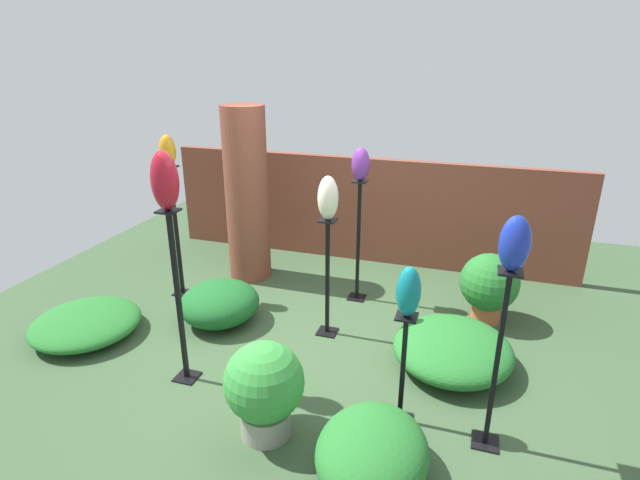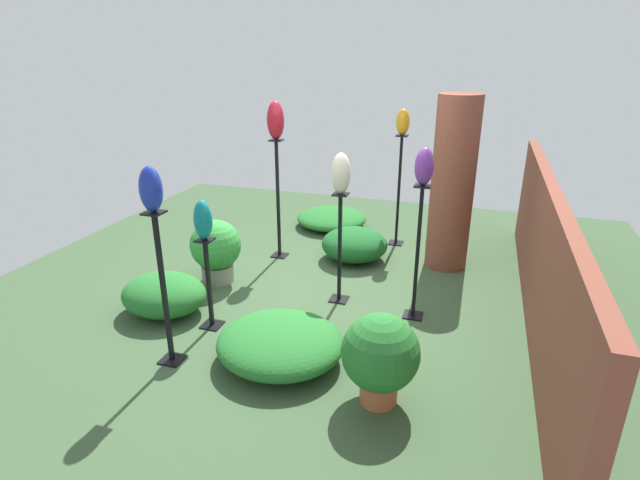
{
  "view_description": "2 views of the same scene",
  "coord_description": "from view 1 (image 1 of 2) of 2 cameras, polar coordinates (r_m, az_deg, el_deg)",
  "views": [
    {
      "loc": [
        1.41,
        -4.14,
        2.79
      ],
      "look_at": [
        -0.02,
        0.29,
        1.0
      ],
      "focal_mm": 28.0,
      "sensor_mm": 36.0,
      "label": 1
    },
    {
      "loc": [
        4.95,
        1.56,
        2.69
      ],
      "look_at": [
        0.2,
        0.02,
        0.75
      ],
      "focal_mm": 28.0,
      "sensor_mm": 36.0,
      "label": 2
    }
  ],
  "objects": [
    {
      "name": "pedestal_cobalt",
      "position": [
        3.87,
        19.44,
        -13.76
      ],
      "size": [
        0.2,
        0.2,
        1.43
      ],
      "color": "black",
      "rests_on": "ground"
    },
    {
      "name": "foliage_bed_rear",
      "position": [
        5.78,
        -25.18,
        -8.59
      ],
      "size": [
        1.09,
        1.1,
        0.26
      ],
      "primitive_type": "ellipsoid",
      "color": "#236B28",
      "rests_on": "ground"
    },
    {
      "name": "potted_plant_back_center",
      "position": [
        5.65,
        18.77,
        -4.82
      ],
      "size": [
        0.62,
        0.62,
        0.77
      ],
      "color": "#B25B38",
      "rests_on": "ground"
    },
    {
      "name": "pedestal_amber",
      "position": [
        6.06,
        -16.02,
        0.3
      ],
      "size": [
        0.2,
        0.2,
        1.58
      ],
      "color": "black",
      "rests_on": "ground"
    },
    {
      "name": "pedestal_ruby",
      "position": [
        4.47,
        -15.82,
        -7.18
      ],
      "size": [
        0.2,
        0.2,
        1.59
      ],
      "color": "black",
      "rests_on": "ground"
    },
    {
      "name": "art_vase_violet",
      "position": [
        5.47,
        4.66,
        8.65
      ],
      "size": [
        0.2,
        0.19,
        0.37
      ],
      "primitive_type": "ellipsoid",
      "color": "#6B2D8C",
      "rests_on": "pedestal_violet"
    },
    {
      "name": "brick_wall_back",
      "position": [
        6.88,
        5.27,
        3.41
      ],
      "size": [
        5.6,
        0.12,
        1.44
      ],
      "primitive_type": "cube",
      "color": "brown",
      "rests_on": "ground"
    },
    {
      "name": "potted_plant_near_pillar",
      "position": [
        3.91,
        -6.39,
        -16.34
      ],
      "size": [
        0.61,
        0.61,
        0.78
      ],
      "color": "gray",
      "rests_on": "ground"
    },
    {
      "name": "art_vase_ruby",
      "position": [
        4.08,
        -17.32,
        6.49
      ],
      "size": [
        0.22,
        0.22,
        0.48
      ],
      "primitive_type": "ellipsoid",
      "color": "maroon",
      "rests_on": "pedestal_ruby"
    },
    {
      "name": "art_vase_amber",
      "position": [
        5.79,
        -17.03,
        9.75
      ],
      "size": [
        0.18,
        0.18,
        0.35
      ],
      "primitive_type": "ellipsoid",
      "color": "orange",
      "rests_on": "pedestal_amber"
    },
    {
      "name": "art_vase_teal",
      "position": [
        3.67,
        10.08,
        -5.85
      ],
      "size": [
        0.18,
        0.18,
        0.39
      ],
      "primitive_type": "ellipsoid",
      "color": "#0F727A",
      "rests_on": "pedestal_teal"
    },
    {
      "name": "foliage_bed_center",
      "position": [
        4.91,
        14.92,
        -11.93
      ],
      "size": [
        1.1,
        1.17,
        0.35
      ],
      "primitive_type": "ellipsoid",
      "color": "#236B28",
      "rests_on": "ground"
    },
    {
      "name": "foliage_bed_east",
      "position": [
        3.72,
        5.97,
        -22.96
      ],
      "size": [
        0.77,
        0.93,
        0.43
      ],
      "primitive_type": "ellipsoid",
      "color": "#236B28",
      "rests_on": "ground"
    },
    {
      "name": "art_vase_ivory",
      "position": [
        4.74,
        0.92,
        4.82
      ],
      "size": [
        0.2,
        0.2,
        0.43
      ],
      "primitive_type": "ellipsoid",
      "color": "beige",
      "rests_on": "pedestal_ivory"
    },
    {
      "name": "pedestal_ivory",
      "position": [
        5.06,
        0.86,
        -4.94
      ],
      "size": [
        0.2,
        0.2,
        1.25
      ],
      "color": "black",
      "rests_on": "ground"
    },
    {
      "name": "pedestal_violet",
      "position": [
        5.75,
        4.39,
        -0.72
      ],
      "size": [
        0.2,
        0.2,
        1.44
      ],
      "color": "black",
      "rests_on": "ground"
    },
    {
      "name": "pedestal_teal",
      "position": [
        4.04,
        9.41,
        -15.01
      ],
      "size": [
        0.2,
        0.2,
        0.96
      ],
      "color": "black",
      "rests_on": "ground"
    },
    {
      "name": "foliage_bed_west",
      "position": [
        5.55,
        -11.4,
        -7.08
      ],
      "size": [
        0.85,
        0.88,
        0.43
      ],
      "primitive_type": "ellipsoid",
      "color": "#195923",
      "rests_on": "ground"
    },
    {
      "name": "ground_plane",
      "position": [
        5.19,
        -0.75,
        -11.54
      ],
      "size": [
        8.0,
        8.0,
        0.0
      ],
      "primitive_type": "plane",
      "color": "#385133"
    },
    {
      "name": "art_vase_cobalt",
      "position": [
        3.43,
        21.36,
        -0.39
      ],
      "size": [
        0.2,
        0.18,
        0.38
      ],
      "primitive_type": "ellipsoid",
      "color": "#192D9E",
      "rests_on": "pedestal_cobalt"
    },
    {
      "name": "brick_pillar",
      "position": [
        6.29,
        -8.37,
        5.11
      ],
      "size": [
        0.53,
        0.53,
        2.18
      ],
      "primitive_type": "cylinder",
      "color": "brown",
      "rests_on": "ground"
    }
  ]
}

